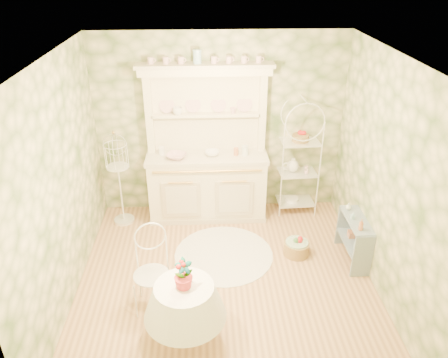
{
  "coord_description": "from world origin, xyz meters",
  "views": [
    {
      "loc": [
        -0.22,
        -4.21,
        3.62
      ],
      "look_at": [
        0.0,
        0.5,
        1.15
      ],
      "focal_mm": 35.0,
      "sensor_mm": 36.0,
      "label": 1
    }
  ],
  "objects_px": {
    "round_table": "(185,314)",
    "birdcage_stand": "(119,181)",
    "floor_basket": "(296,248)",
    "side_shelf": "(354,239)",
    "kitchen_dresser": "(207,146)",
    "bakers_rack": "(299,157)",
    "cafe_chair": "(151,276)"
  },
  "relations": [
    {
      "from": "kitchen_dresser",
      "to": "birdcage_stand",
      "type": "bearing_deg",
      "value": -174.56
    },
    {
      "from": "kitchen_dresser",
      "to": "cafe_chair",
      "type": "xyz_separation_m",
      "value": [
        -0.65,
        -1.93,
        -0.71
      ]
    },
    {
      "from": "bakers_rack",
      "to": "round_table",
      "type": "distance_m",
      "value": 3.06
    },
    {
      "from": "side_shelf",
      "to": "cafe_chair",
      "type": "bearing_deg",
      "value": -161.48
    },
    {
      "from": "birdcage_stand",
      "to": "floor_basket",
      "type": "relative_size",
      "value": 4.65
    },
    {
      "from": "cafe_chair",
      "to": "bakers_rack",
      "type": "bearing_deg",
      "value": 30.51
    },
    {
      "from": "round_table",
      "to": "birdcage_stand",
      "type": "distance_m",
      "value": 2.54
    },
    {
      "from": "floor_basket",
      "to": "round_table",
      "type": "bearing_deg",
      "value": -135.79
    },
    {
      "from": "kitchen_dresser",
      "to": "birdcage_stand",
      "type": "distance_m",
      "value": 1.35
    },
    {
      "from": "birdcage_stand",
      "to": "floor_basket",
      "type": "height_order",
      "value": "birdcage_stand"
    },
    {
      "from": "round_table",
      "to": "birdcage_stand",
      "type": "relative_size",
      "value": 0.51
    },
    {
      "from": "side_shelf",
      "to": "cafe_chair",
      "type": "distance_m",
      "value": 2.64
    },
    {
      "from": "round_table",
      "to": "cafe_chair",
      "type": "bearing_deg",
      "value": 127.51
    },
    {
      "from": "kitchen_dresser",
      "to": "bakers_rack",
      "type": "relative_size",
      "value": 1.26
    },
    {
      "from": "floor_basket",
      "to": "kitchen_dresser",
      "type": "bearing_deg",
      "value": 138.25
    },
    {
      "from": "kitchen_dresser",
      "to": "cafe_chair",
      "type": "height_order",
      "value": "kitchen_dresser"
    },
    {
      "from": "side_shelf",
      "to": "round_table",
      "type": "relative_size",
      "value": 1.05
    },
    {
      "from": "kitchen_dresser",
      "to": "birdcage_stand",
      "type": "xyz_separation_m",
      "value": [
        -1.27,
        -0.12,
        -0.47
      ]
    },
    {
      "from": "kitchen_dresser",
      "to": "floor_basket",
      "type": "height_order",
      "value": "kitchen_dresser"
    },
    {
      "from": "round_table",
      "to": "cafe_chair",
      "type": "xyz_separation_m",
      "value": [
        -0.39,
        0.5,
        0.09
      ]
    },
    {
      "from": "round_table",
      "to": "floor_basket",
      "type": "distance_m",
      "value": 2.01
    },
    {
      "from": "bakers_rack",
      "to": "side_shelf",
      "type": "xyz_separation_m",
      "value": [
        0.51,
        -1.28,
        -0.59
      ]
    },
    {
      "from": "round_table",
      "to": "birdcage_stand",
      "type": "height_order",
      "value": "birdcage_stand"
    },
    {
      "from": "birdcage_stand",
      "to": "round_table",
      "type": "bearing_deg",
      "value": -66.48
    },
    {
      "from": "side_shelf",
      "to": "birdcage_stand",
      "type": "bearing_deg",
      "value": 163.35
    },
    {
      "from": "bakers_rack",
      "to": "floor_basket",
      "type": "relative_size",
      "value": 6.2
    },
    {
      "from": "side_shelf",
      "to": "birdcage_stand",
      "type": "distance_m",
      "value": 3.34
    },
    {
      "from": "kitchen_dresser",
      "to": "bakers_rack",
      "type": "xyz_separation_m",
      "value": [
        1.37,
        0.1,
        -0.24
      ]
    },
    {
      "from": "bakers_rack",
      "to": "kitchen_dresser",
      "type": "bearing_deg",
      "value": -178.79
    },
    {
      "from": "birdcage_stand",
      "to": "kitchen_dresser",
      "type": "bearing_deg",
      "value": 5.44
    },
    {
      "from": "birdcage_stand",
      "to": "side_shelf",
      "type": "bearing_deg",
      "value": -18.59
    },
    {
      "from": "floor_basket",
      "to": "side_shelf",
      "type": "bearing_deg",
      "value": -10.71
    }
  ]
}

